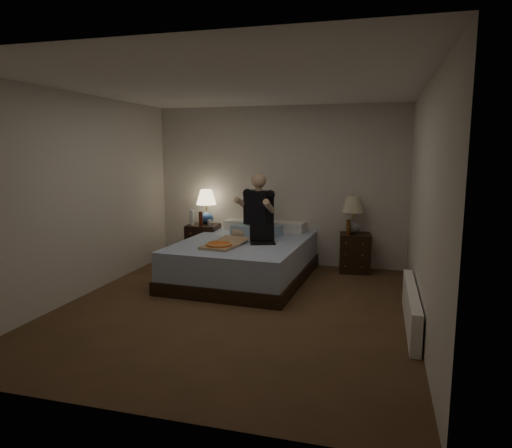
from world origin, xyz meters
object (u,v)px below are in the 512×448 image
(laptop, at_px, (263,235))
(radiator, at_px, (411,307))
(soda_can, at_px, (209,223))
(pizza_box, at_px, (219,245))
(lamp_right, at_px, (353,215))
(beer_bottle_left, at_px, (201,219))
(beer_bottle_right, at_px, (348,227))
(bed, at_px, (244,259))
(nightstand_right, at_px, (355,253))
(lamp_left, at_px, (206,207))
(water_bottle, at_px, (192,217))
(person, at_px, (257,205))
(nightstand_left, at_px, (203,244))

(laptop, bearing_deg, radiator, -49.48)
(soda_can, height_order, pizza_box, soda_can)
(lamp_right, xyz_separation_m, radiator, (0.74, -2.09, -0.66))
(beer_bottle_left, height_order, beer_bottle_right, beer_bottle_left)
(bed, bearing_deg, soda_can, 145.28)
(nightstand_right, bearing_deg, lamp_left, 173.90)
(bed, distance_m, water_bottle, 1.32)
(laptop, bearing_deg, lamp_right, 21.67)
(nightstand_right, bearing_deg, soda_can, 179.01)
(soda_can, distance_m, radiator, 3.51)
(beer_bottle_left, bearing_deg, lamp_left, 85.80)
(beer_bottle_right, distance_m, person, 1.39)
(beer_bottle_left, bearing_deg, lamp_right, 6.32)
(nightstand_right, relative_size, radiator, 0.36)
(lamp_left, height_order, laptop, lamp_left)
(beer_bottle_right, xyz_separation_m, radiator, (0.79, -1.94, -0.50))
(water_bottle, distance_m, soda_can, 0.32)
(beer_bottle_right, relative_size, pizza_box, 0.30)
(radiator, bearing_deg, pizza_box, 163.80)
(pizza_box, bearing_deg, nightstand_right, 48.19)
(beer_bottle_left, height_order, radiator, beer_bottle_left)
(water_bottle, bearing_deg, lamp_left, 42.09)
(water_bottle, relative_size, pizza_box, 0.33)
(lamp_right, distance_m, beer_bottle_left, 2.35)
(person, bearing_deg, nightstand_left, 179.97)
(soda_can, height_order, beer_bottle_right, beer_bottle_right)
(soda_can, bearing_deg, bed, -38.01)
(soda_can, bearing_deg, nightstand_right, 5.14)
(beer_bottle_left, height_order, person, person)
(radiator, bearing_deg, lamp_right, 109.59)
(person, xyz_separation_m, pizza_box, (-0.25, -0.96, -0.43))
(beer_bottle_right, height_order, laptop, beer_bottle_right)
(water_bottle, height_order, radiator, water_bottle)
(lamp_right, distance_m, radiator, 2.32)
(beer_bottle_right, bearing_deg, beer_bottle_left, -177.38)
(nightstand_left, relative_size, laptop, 1.85)
(nightstand_left, xyz_separation_m, nightstand_right, (2.41, 0.09, -0.02))
(beer_bottle_right, xyz_separation_m, person, (-1.32, -0.30, 0.32))
(lamp_left, bearing_deg, nightstand_left, -109.37)
(person, bearing_deg, radiator, -20.13)
(water_bottle, bearing_deg, soda_can, -6.11)
(nightstand_right, xyz_separation_m, lamp_left, (-2.37, -0.00, 0.62))
(nightstand_right, relative_size, laptop, 1.71)
(lamp_left, height_order, beer_bottle_left, lamp_left)
(bed, height_order, beer_bottle_left, beer_bottle_left)
(nightstand_left, relative_size, radiator, 0.39)
(pizza_box, bearing_deg, beer_bottle_right, 47.55)
(pizza_box, bearing_deg, laptop, 51.64)
(nightstand_left, xyz_separation_m, soda_can, (0.15, -0.11, 0.36))
(soda_can, bearing_deg, lamp_right, 6.37)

